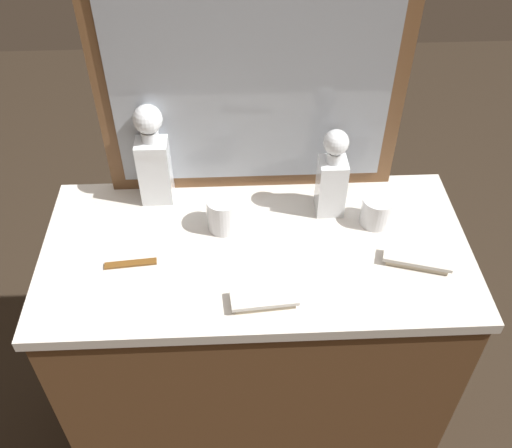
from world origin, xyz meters
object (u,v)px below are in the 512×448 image
crystal_decanter_front (154,163)px  silver_brush_center (264,299)px  crystal_decanter_center (332,180)px  silver_brush_front (417,260)px  tortoiseshell_comb (131,264)px  crystal_tumbler_right (377,212)px  crystal_tumbler_far_right (223,215)px

crystal_decanter_front → silver_brush_center: bearing=-55.1°
crystal_decanter_center → silver_brush_front: size_ratio=1.47×
tortoiseshell_comb → crystal_decanter_center: bearing=19.2°
crystal_tumbler_right → tortoiseshell_comb: bearing=-168.8°
crystal_tumbler_far_right → silver_brush_front: crystal_tumbler_far_right is taller
silver_brush_center → silver_brush_front: bearing=15.2°
crystal_decanter_front → crystal_tumbler_right: bearing=-12.7°
crystal_tumbler_right → tortoiseshell_comb: size_ratio=0.66×
crystal_decanter_center → silver_brush_front: bearing=-47.7°
crystal_tumbler_far_right → crystal_tumbler_right: bearing=0.2°
crystal_tumbler_right → silver_brush_front: bearing=-64.9°
silver_brush_front → tortoiseshell_comb: 0.71m
crystal_decanter_front → tortoiseshell_comb: (-0.05, -0.26, -0.11)m
crystal_tumbler_far_right → silver_brush_front: (0.48, -0.15, -0.03)m
crystal_decanter_center → crystal_tumbler_right: size_ratio=2.99×
silver_brush_front → tortoiseshell_comb: bearing=177.6°
tortoiseshell_comb → silver_brush_center: bearing=-22.5°
silver_brush_center → crystal_tumbler_right: bearing=39.9°
crystal_tumbler_far_right → silver_brush_front: size_ratio=0.54×
crystal_decanter_center → tortoiseshell_comb: (-0.52, -0.18, -0.10)m
crystal_tumbler_right → crystal_tumbler_far_right: bearing=-179.8°
crystal_tumbler_right → silver_brush_center: (-0.31, -0.26, -0.02)m
crystal_decanter_front → crystal_tumbler_right: crystal_decanter_front is taller
crystal_decanter_center → tortoiseshell_comb: size_ratio=1.98×
silver_brush_center → tortoiseshell_comb: (-0.32, 0.13, -0.01)m
crystal_tumbler_far_right → silver_brush_center: crystal_tumbler_far_right is taller
crystal_decanter_front → silver_brush_front: (0.66, -0.29, -0.10)m
silver_brush_center → crystal_decanter_center: bearing=58.4°
crystal_decanter_center → crystal_tumbler_right: crystal_decanter_center is taller
silver_brush_front → silver_brush_center: bearing=-164.8°
crystal_tumbler_right → silver_brush_front: 0.17m
crystal_tumbler_far_right → crystal_tumbler_right: (0.40, 0.00, -0.01)m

